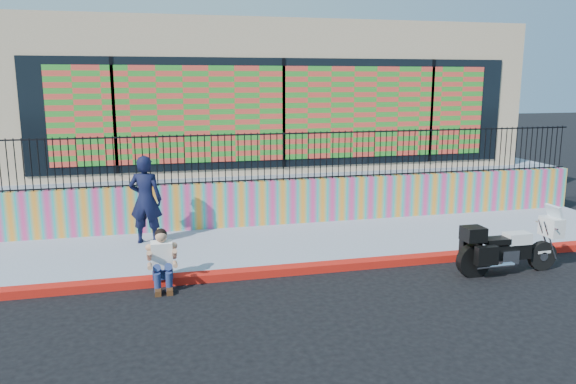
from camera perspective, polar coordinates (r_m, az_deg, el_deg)
name	(u,v)px	position (r m, az deg, el deg)	size (l,w,h in m)	color
ground	(333,270)	(11.27, 4.55, -7.89)	(90.00, 90.00, 0.00)	black
red_curb	(333,266)	(11.25, 4.56, -7.53)	(16.00, 0.30, 0.15)	#AC100C
sidewalk	(309,243)	(12.75, 2.19, -5.22)	(16.00, 3.00, 0.15)	gray
mural_wall	(292,202)	(14.09, 0.40, -0.98)	(16.00, 0.20, 1.10)	#E53C80
metal_fence	(292,156)	(13.89, 0.41, 3.66)	(15.80, 0.04, 1.20)	black
elevated_platform	(254,173)	(19.00, -3.43, 1.99)	(16.00, 10.00, 1.25)	gray
storefront_building	(255,94)	(18.54, -3.40, 9.91)	(14.00, 8.06, 4.00)	tan
police_motorcycle	(507,246)	(11.68, 21.40, -5.14)	(2.10, 0.70, 1.31)	black
police_officer	(146,200)	(12.67, -14.27, -0.76)	(0.71, 0.47, 1.95)	black
seated_man	(162,265)	(10.36, -12.64, -7.26)	(0.54, 0.71, 1.06)	navy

